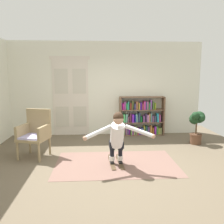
% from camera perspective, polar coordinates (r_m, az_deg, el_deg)
% --- Properties ---
extents(ground_plane, '(7.20, 7.20, 0.00)m').
position_cam_1_polar(ground_plane, '(5.23, -0.31, -12.28)').
color(ground_plane, brown).
extents(back_wall, '(6.00, 0.10, 2.90)m').
position_cam_1_polar(back_wall, '(7.48, -1.49, 5.60)').
color(back_wall, silver).
rests_on(back_wall, ground).
extents(double_door, '(1.22, 0.05, 2.45)m').
position_cam_1_polar(double_door, '(7.48, -9.93, 3.78)').
color(double_door, beige).
rests_on(double_door, ground).
extents(rug, '(2.59, 1.60, 0.01)m').
position_cam_1_polar(rug, '(5.21, 1.01, -12.31)').
color(rug, '#7B5A50').
rests_on(rug, ground).
extents(bookshelf, '(1.40, 0.30, 1.21)m').
position_cam_1_polar(bookshelf, '(7.50, 6.96, -1.37)').
color(bookshelf, brown).
rests_on(bookshelf, ground).
extents(wicker_chair, '(0.73, 0.73, 1.10)m').
position_cam_1_polar(wicker_chair, '(5.77, -18.04, -4.62)').
color(wicker_chair, '#9A845C').
rests_on(wicker_chair, ground).
extents(potted_plant, '(0.44, 0.40, 0.90)m').
position_cam_1_polar(potted_plant, '(6.91, 19.78, -2.64)').
color(potted_plant, brown).
rests_on(potted_plant, ground).
extents(skis_pair, '(0.31, 0.78, 0.07)m').
position_cam_1_polar(skis_pair, '(5.23, 0.97, -11.99)').
color(skis_pair, '#4C3A26').
rests_on(skis_pair, rug).
extents(person_skier, '(1.40, 0.68, 1.10)m').
position_cam_1_polar(person_skier, '(4.84, 1.31, -5.47)').
color(person_skier, white).
rests_on(person_skier, skis_pair).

